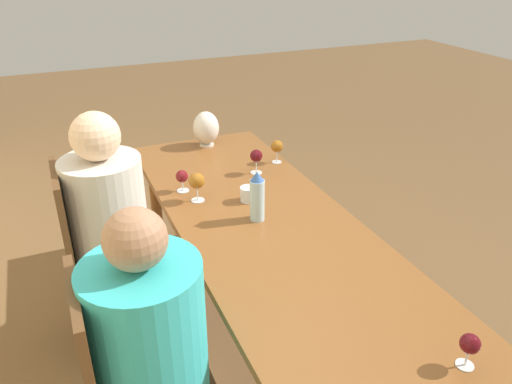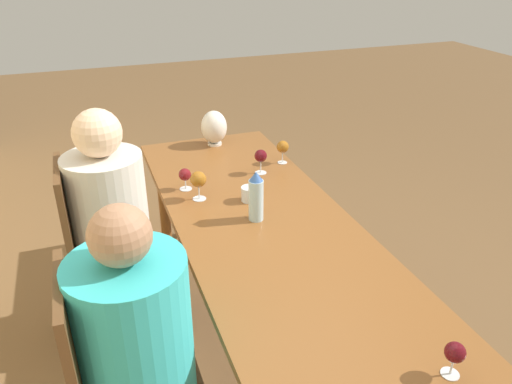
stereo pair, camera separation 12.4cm
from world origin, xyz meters
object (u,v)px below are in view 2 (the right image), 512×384
at_px(vase, 214,127).
at_px(wine_glass_0, 261,157).
at_px(person_near, 142,353).
at_px(wine_glass_1, 455,353).
at_px(wine_glass_3, 185,175).
at_px(water_bottle, 256,197).
at_px(chair_far, 99,250).
at_px(water_tumbler, 249,194).
at_px(wine_glass_2, 198,180).
at_px(wine_glass_4, 283,147).
at_px(person_far, 114,223).

height_order(vase, wine_glass_0, vase).
bearing_deg(person_near, wine_glass_1, -119.64).
xyz_separation_m(wine_glass_1, wine_glass_3, (1.55, 0.48, -0.00)).
bearing_deg(water_bottle, wine_glass_3, 29.50).
relative_size(water_bottle, wine_glass_1, 2.03).
distance_m(wine_glass_0, chair_far, 1.01).
bearing_deg(person_near, water_tumbler, -40.18).
height_order(wine_glass_1, wine_glass_2, wine_glass_2).
bearing_deg(person_near, chair_far, 5.89).
bearing_deg(water_bottle, water_tumbler, -9.77).
xyz_separation_m(water_tumbler, wine_glass_0, (0.30, -0.17, 0.06)).
distance_m(water_bottle, wine_glass_1, 1.14).
relative_size(vase, wine_glass_1, 1.85).
distance_m(water_tumbler, person_near, 1.06).
bearing_deg(chair_far, water_bottle, -112.53).
distance_m(water_tumbler, wine_glass_4, 0.53).
distance_m(vase, wine_glass_2, 0.78).
bearing_deg(wine_glass_2, wine_glass_3, 16.41).
bearing_deg(chair_far, wine_glass_4, -75.92).
relative_size(wine_glass_1, wine_glass_2, 0.80).
height_order(water_tumbler, wine_glass_4, wine_glass_4).
distance_m(wine_glass_0, wine_glass_4, 0.20).
relative_size(vase, wine_glass_4, 1.62).
distance_m(water_bottle, vase, 1.02).
xyz_separation_m(wine_glass_0, wine_glass_4, (0.09, -0.18, -0.00)).
bearing_deg(wine_glass_0, water_bottle, 157.21).
height_order(wine_glass_2, person_near, person_near).
xyz_separation_m(wine_glass_2, person_near, (-0.91, 0.44, -0.19)).
xyz_separation_m(water_tumbler, person_near, (-0.80, 0.68, -0.12)).
distance_m(wine_glass_3, chair_far, 0.58).
xyz_separation_m(wine_glass_0, wine_glass_3, (-0.06, 0.45, -0.02)).
bearing_deg(water_bottle, chair_far, 67.47).
bearing_deg(person_far, wine_glass_2, -91.12).
height_order(water_bottle, person_far, person_far).
relative_size(water_bottle, chair_far, 0.25).
bearing_deg(chair_far, person_far, -90.00).
relative_size(water_bottle, wine_glass_4, 1.79).
bearing_deg(wine_glass_4, water_tumbler, 138.50).
bearing_deg(wine_glass_2, wine_glass_1, -162.53).
distance_m(water_tumbler, wine_glass_2, 0.27).
xyz_separation_m(wine_glass_0, person_far, (-0.19, 0.85, -0.16)).
bearing_deg(wine_glass_0, person_near, 142.32).
relative_size(wine_glass_0, person_far, 0.11).
bearing_deg(person_far, wine_glass_3, -72.11).
distance_m(wine_glass_1, wine_glass_4, 1.71).
height_order(chair_far, person_near, person_near).
height_order(wine_glass_1, wine_glass_3, wine_glass_1).
bearing_deg(wine_glass_1, water_tumbler, 8.91).
relative_size(water_tumbler, vase, 0.35).
bearing_deg(wine_glass_3, water_tumbler, -130.92).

